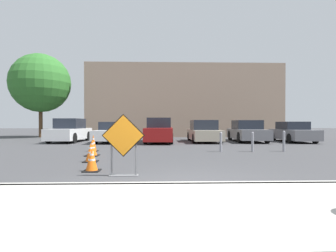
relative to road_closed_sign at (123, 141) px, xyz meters
The scene contains 19 objects.
ground_plane 8.82m from the road_closed_sign, 80.65° to the left, with size 96.00×96.00×0.00m, color #3D3D3F.
sidewalk_strip 3.14m from the road_closed_sign, 62.02° to the right, with size 30.20×2.71×0.14m.
curb_lip 2.10m from the road_closed_sign, 43.02° to the right, with size 30.20×0.20×0.14m.
road_closed_sign is the anchor object (origin of this frame).
traffic_cone_nearest 1.27m from the road_closed_sign, 144.28° to the left, with size 0.42×0.42×0.60m.
traffic_cone_second 2.77m from the road_closed_sign, 120.93° to the left, with size 0.45×0.45×0.62m.
traffic_cone_third 4.33m from the road_closed_sign, 114.10° to the left, with size 0.51×0.51×0.63m.
traffic_cone_fourth 5.95m from the road_closed_sign, 110.94° to the left, with size 0.39×0.39×0.76m.
parked_car_nearest 12.65m from the road_closed_sign, 114.33° to the left, with size 1.97×4.24×1.57m.
parked_car_second 11.59m from the road_closed_sign, 100.89° to the left, with size 2.08×4.78×1.34m.
parked_car_third 10.91m from the road_closed_sign, 85.62° to the left, with size 1.89×4.68×1.61m.
parked_car_fourth 12.03m from the road_closed_sign, 71.31° to the left, with size 1.89×4.52×1.47m.
parked_car_fifth 13.43m from the road_closed_sign, 59.18° to the left, with size 2.13×4.64×1.46m.
parked_car_sixth 14.94m from the road_closed_sign, 48.49° to the left, with size 1.91×4.27×1.36m.
bollard_nearest 6.33m from the road_closed_sign, 55.48° to the left, with size 0.12×0.12×0.88m.
bollard_second 7.22m from the road_closed_sign, 46.16° to the left, with size 0.12×0.12×0.88m.
bollard_third 8.27m from the road_closed_sign, 39.04° to the left, with size 0.12×0.12×0.93m.
building_facade_backdrop 19.85m from the road_closed_sign, 80.67° to the left, with size 17.97×5.00×6.67m.
street_tree_behind_lot 20.11m from the road_closed_sign, 119.40° to the left, with size 5.12×5.12×7.36m.
Camera 1 is at (-0.55, -4.98, 1.28)m, focal length 28.00 mm.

